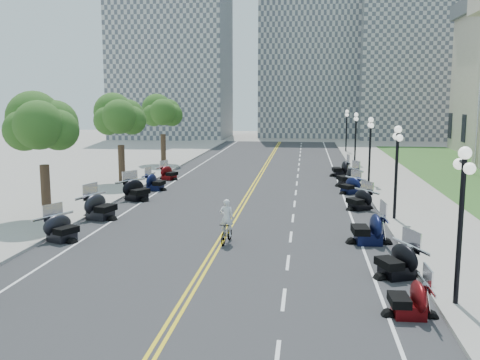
{
  "coord_description": "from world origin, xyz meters",
  "views": [
    {
      "loc": [
        3.82,
        -24.75,
        6.56
      ],
      "look_at": [
        0.22,
        4.45,
        2.0
      ],
      "focal_mm": 40.0,
      "sensor_mm": 36.0,
      "label": 1
    }
  ],
  "objects_px": {
    "bicycle": "(227,233)",
    "cyclist_rider": "(227,204)",
    "motorcycle_n_3": "(409,296)",
    "flagpole": "(478,116)"
  },
  "relations": [
    {
      "from": "flagpole",
      "to": "cyclist_rider",
      "type": "relative_size",
      "value": 5.9
    },
    {
      "from": "flagpole",
      "to": "cyclist_rider",
      "type": "xyz_separation_m",
      "value": [
        -17.66,
        -23.48,
        -3.17
      ]
    },
    {
      "from": "bicycle",
      "to": "flagpole",
      "type": "bearing_deg",
      "value": 61.45
    },
    {
      "from": "motorcycle_n_3",
      "to": "flagpole",
      "type": "bearing_deg",
      "value": 158.25
    },
    {
      "from": "flagpole",
      "to": "bicycle",
      "type": "height_order",
      "value": "flagpole"
    },
    {
      "from": "motorcycle_n_3",
      "to": "cyclist_rider",
      "type": "bearing_deg",
      "value": -140.19
    },
    {
      "from": "motorcycle_n_3",
      "to": "bicycle",
      "type": "xyz_separation_m",
      "value": [
        -6.66,
        7.41,
        -0.14
      ]
    },
    {
      "from": "bicycle",
      "to": "cyclist_rider",
      "type": "bearing_deg",
      "value": 0.0
    },
    {
      "from": "flagpole",
      "to": "motorcycle_n_3",
      "type": "height_order",
      "value": "flagpole"
    },
    {
      "from": "bicycle",
      "to": "cyclist_rider",
      "type": "relative_size",
      "value": 0.97
    }
  ]
}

